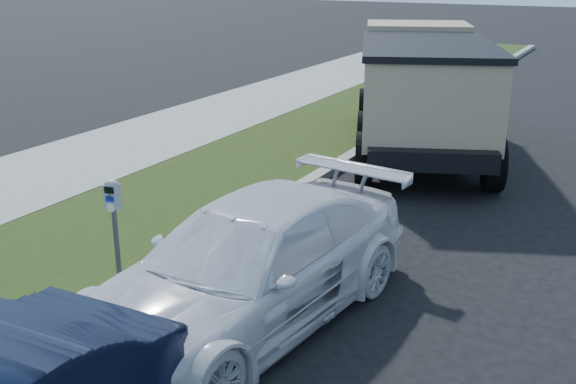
% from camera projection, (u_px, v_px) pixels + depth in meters
% --- Properties ---
extents(ground, '(120.00, 120.00, 0.00)m').
position_uv_depth(ground, '(356.00, 322.00, 7.46)').
color(ground, black).
rests_on(ground, ground).
extents(streetside, '(6.12, 50.00, 0.15)m').
position_uv_depth(streetside, '(103.00, 189.00, 11.60)').
color(streetside, gray).
rests_on(streetside, ground).
extents(parking_meter, '(0.20, 0.16, 1.33)m').
position_uv_depth(parking_meter, '(114.00, 210.00, 7.72)').
color(parking_meter, '#3F4247').
rests_on(parking_meter, ground).
extents(white_wagon, '(2.47, 4.84, 1.34)m').
position_uv_depth(white_wagon, '(250.00, 265.00, 7.30)').
color(white_wagon, white).
rests_on(white_wagon, ground).
extents(dump_truck, '(4.45, 6.69, 2.47)m').
position_uv_depth(dump_truck, '(421.00, 85.00, 13.85)').
color(dump_truck, black).
rests_on(dump_truck, ground).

